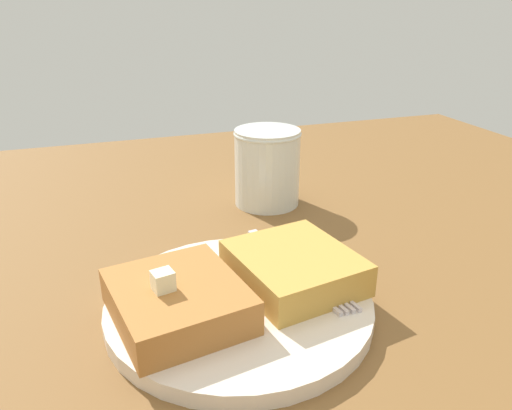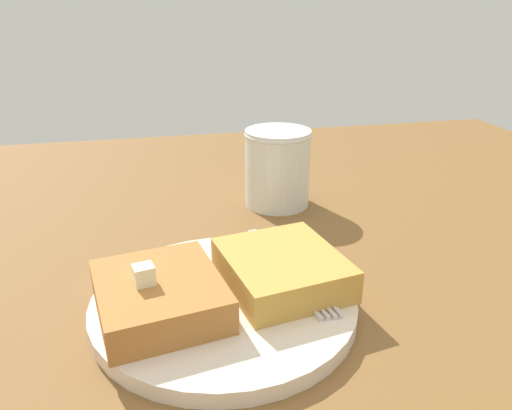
# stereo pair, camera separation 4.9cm
# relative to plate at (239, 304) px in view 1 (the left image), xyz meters

# --- Properties ---
(table_surface) EXTENTS (1.17, 1.17, 0.02)m
(table_surface) POSITION_rel_plate_xyz_m (0.03, -0.03, -0.02)
(table_surface) COLOR brown
(table_surface) RESTS_ON ground
(plate) EXTENTS (0.21, 0.21, 0.01)m
(plate) POSITION_rel_plate_xyz_m (0.00, 0.00, 0.00)
(plate) COLOR silver
(plate) RESTS_ON table_surface
(toast_slice_left) EXTENTS (0.11, 0.11, 0.03)m
(toast_slice_left) POSITION_rel_plate_xyz_m (-0.05, -0.01, 0.02)
(toast_slice_left) COLOR #AE6E34
(toast_slice_left) RESTS_ON plate
(toast_slice_middle) EXTENTS (0.11, 0.11, 0.03)m
(toast_slice_middle) POSITION_rel_plate_xyz_m (0.05, 0.01, 0.02)
(toast_slice_middle) COLOR gold
(toast_slice_middle) RESTS_ON plate
(butter_pat_primary) EXTENTS (0.02, 0.02, 0.01)m
(butter_pat_primary) POSITION_rel_plate_xyz_m (-0.06, -0.01, 0.04)
(butter_pat_primary) COLOR #F3EEC5
(butter_pat_primary) RESTS_ON toast_slice_left
(fork) EXTENTS (0.04, 0.16, 0.00)m
(fork) POSITION_rel_plate_xyz_m (0.06, 0.02, 0.01)
(fork) COLOR silver
(fork) RESTS_ON plate
(syrup_jar) EXTENTS (0.08, 0.08, 0.09)m
(syrup_jar) POSITION_rel_plate_xyz_m (0.10, 0.21, 0.03)
(syrup_jar) COLOR #481F0D
(syrup_jar) RESTS_ON table_surface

